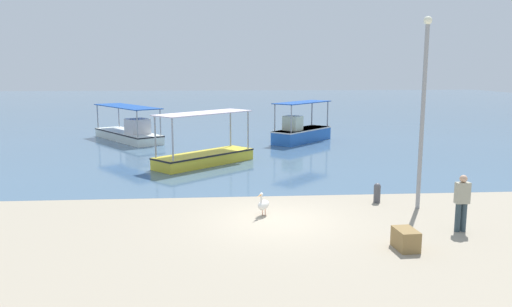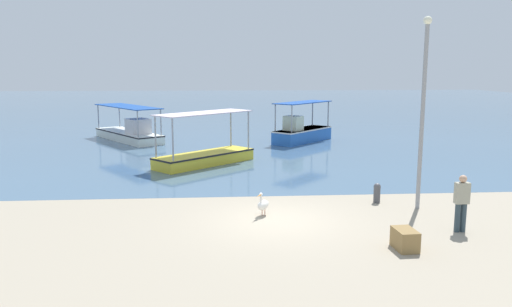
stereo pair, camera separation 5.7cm
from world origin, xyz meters
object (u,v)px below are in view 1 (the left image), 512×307
Objects in this scene: fishing_boat_far_left at (129,132)px; cargo_crate at (406,239)px; fishing_boat_outer at (204,155)px; lamp_post at (423,104)px; fisherman_standing at (462,201)px; fishing_boat_near_right at (301,132)px; mooring_bollard at (377,192)px; pelican at (263,204)px.

fishing_boat_far_left is 8.31× the size of cargo_crate.
cargo_crate is (5.61, -12.22, -0.22)m from fishing_boat_outer.
fishing_boat_far_left is 1.30× the size of fishing_boat_outer.
fishing_boat_far_left is at bearing 126.60° from lamp_post.
fisherman_standing is 2.13× the size of cargo_crate.
fishing_boat_near_right reaches higher than mooring_bollard.
cargo_crate is at bearing -62.65° from fishing_boat_far_left.
fishing_boat_near_right is at bearing 91.14° from mooring_bollard.
lamp_post is at bearing -48.34° from fishing_boat_outer.
fishing_boat_near_right is 14.85m from mooring_bollard.
fishing_boat_outer is 6.32× the size of pelican.
fishing_boat_outer is (5.17, -8.62, -0.06)m from fishing_boat_far_left.
fisherman_standing is at bearing -83.96° from lamp_post.
fisherman_standing is (1.43, -3.30, 0.53)m from mooring_bollard.
fishing_boat_outer is 11.66m from lamp_post.
lamp_post is at bearing -84.66° from fishing_boat_near_right.
fishing_boat_far_left is 23.42m from fisherman_standing.
fishing_boat_far_left is 3.90× the size of fisherman_standing.
pelican is 6.23m from lamp_post.
fishing_boat_outer is at bearing 129.66° from mooring_bollard.
fishing_boat_outer is at bearing 114.67° from cargo_crate.
fishing_boat_outer is 9.89m from mooring_bollard.
lamp_post is 3.65m from fisherman_standing.
fishing_boat_near_right is 19.46m from cargo_crate.
fishing_boat_far_left is 21.42m from lamp_post.
fishing_boat_outer is (-6.02, -7.23, -0.16)m from fishing_boat_near_right.
pelican is 1.14× the size of mooring_bollard.
pelican is at bearing -174.53° from lamp_post.
fishing_boat_near_right reaches higher than cargo_crate.
mooring_bollard is at bearing -50.34° from fishing_boat_outer.
fishing_boat_near_right reaches higher than fisherman_standing.
fishing_boat_far_left is 23.46m from cargo_crate.
cargo_crate is (-2.13, -1.30, -0.63)m from fisherman_standing.
fishing_boat_outer is at bearing 103.50° from pelican.
fishing_boat_near_right is 5.79× the size of cargo_crate.
fishing_boat_far_left is 19.88m from mooring_bollard.
cargo_crate is (-0.70, -4.60, -0.10)m from mooring_bollard.
fisherman_standing is at bearing 31.43° from cargo_crate.
fishing_boat_near_right is 18.23m from fisherman_standing.
pelican is (-3.87, -16.15, -0.28)m from fishing_boat_near_right.
mooring_bollard is 4.66m from cargo_crate.
fisherman_standing is (12.91, -19.53, 0.35)m from fishing_boat_far_left.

